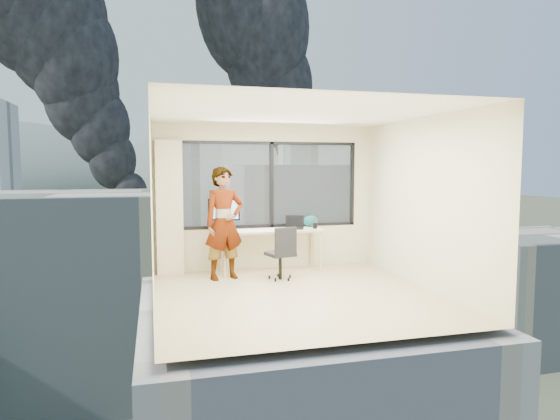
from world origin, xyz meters
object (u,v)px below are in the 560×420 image
object	(u,v)px
person	(224,223)
handbag	(311,221)
game_console	(224,227)
laptop	(294,223)
chair	(280,252)
desk	(271,250)
monitor	(224,214)

from	to	relation	value
person	handbag	bearing A→B (deg)	1.34
game_console	laptop	world-z (taller)	laptop
chair	handbag	size ratio (longest dim) A/B	3.25
person	handbag	size ratio (longest dim) A/B	6.71
desk	handbag	size ratio (longest dim) A/B	6.53
person	monitor	world-z (taller)	person
desk	laptop	distance (m)	0.64
desk	chair	world-z (taller)	chair
game_console	person	bearing A→B (deg)	-108.02
person	monitor	size ratio (longest dim) A/B	3.32
desk	game_console	world-z (taller)	game_console
person	monitor	xyz separation A→B (m)	(0.07, 0.48, 0.10)
desk	person	world-z (taller)	person
monitor	handbag	distance (m)	1.61
person	game_console	xyz separation A→B (m)	(0.07, 0.56, -0.14)
handbag	person	bearing A→B (deg)	-153.13
game_console	handbag	distance (m)	1.60
desk	game_console	xyz separation A→B (m)	(-0.80, 0.21, 0.41)
handbag	chair	bearing A→B (deg)	-124.99
monitor	game_console	xyz separation A→B (m)	(0.00, 0.08, -0.24)
desk	chair	xyz separation A→B (m)	(0.01, -0.63, 0.07)
chair	person	world-z (taller)	person
desk	monitor	world-z (taller)	monitor
desk	handbag	distance (m)	0.95
game_console	handbag	xyz separation A→B (m)	(1.60, -0.03, 0.07)
monitor	chair	bearing A→B (deg)	-27.42
person	game_console	bearing A→B (deg)	66.85
chair	handbag	bearing A→B (deg)	31.51
person	handbag	world-z (taller)	person
person	handbag	xyz separation A→B (m)	(1.67, 0.53, -0.07)
handbag	monitor	bearing A→B (deg)	-168.94
chair	person	xyz separation A→B (m)	(-0.88, 0.28, 0.48)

